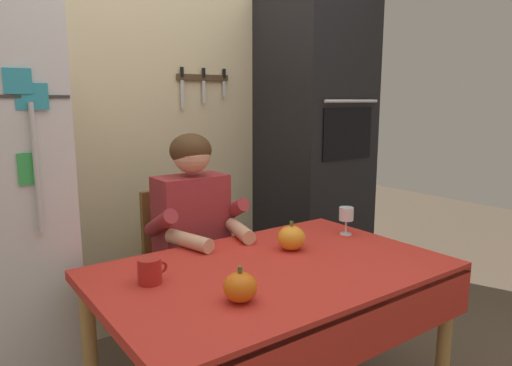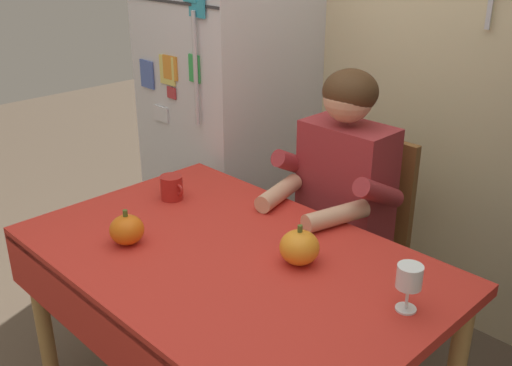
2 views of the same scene
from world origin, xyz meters
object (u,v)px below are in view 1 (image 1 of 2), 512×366
at_px(wall_oven, 314,153).
at_px(wine_glass, 346,215).
at_px(dining_table, 276,288).
at_px(pumpkin_large, 291,238).
at_px(seated_person, 198,235).
at_px(chair_behind_person, 182,267).
at_px(pumpkin_medium, 240,287).
at_px(coffee_mug, 150,271).

xyz_separation_m(wall_oven, wine_glass, (-0.48, -0.76, -0.21)).
height_order(dining_table, wine_glass, wine_glass).
bearing_deg(pumpkin_large, seated_person, 115.83).
bearing_deg(chair_behind_person, seated_person, -90.00).
bearing_deg(seated_person, pumpkin_medium, -108.94).
xyz_separation_m(pumpkin_large, pumpkin_medium, (-0.49, -0.32, -0.00)).
bearing_deg(pumpkin_large, pumpkin_medium, -147.21).
bearing_deg(dining_table, pumpkin_medium, -149.40).
xyz_separation_m(wine_glass, pumpkin_medium, (-0.87, -0.34, -0.05)).
relative_size(wall_oven, coffee_mug, 18.24).
height_order(chair_behind_person, pumpkin_medium, chair_behind_person).
bearing_deg(pumpkin_large, wall_oven, 42.46).
relative_size(chair_behind_person, coffee_mug, 8.08).
bearing_deg(seated_person, pumpkin_large, -64.17).
relative_size(dining_table, pumpkin_large, 10.52).
bearing_deg(pumpkin_medium, pumpkin_large, 32.79).
distance_m(dining_table, seated_person, 0.61).
relative_size(wall_oven, wine_glass, 14.92).
height_order(coffee_mug, wine_glass, wine_glass).
bearing_deg(chair_behind_person, wall_oven, 6.89).
xyz_separation_m(wall_oven, chair_behind_person, (-1.08, -0.13, -0.54)).
xyz_separation_m(coffee_mug, pumpkin_large, (0.67, -0.01, 0.01)).
relative_size(wall_oven, seated_person, 1.69).
relative_size(dining_table, seated_person, 1.12).
xyz_separation_m(dining_table, coffee_mug, (-0.47, 0.15, 0.13)).
relative_size(wall_oven, pumpkin_medium, 17.03).
xyz_separation_m(chair_behind_person, pumpkin_medium, (-0.27, -0.97, 0.28)).
distance_m(wall_oven, seated_person, 1.17).
bearing_deg(wine_glass, chair_behind_person, 133.72).
distance_m(dining_table, pumpkin_large, 0.28).
relative_size(chair_behind_person, pumpkin_medium, 7.54).
distance_m(wall_oven, pumpkin_medium, 1.75).
relative_size(wine_glass, pumpkin_large, 1.06).
xyz_separation_m(chair_behind_person, wine_glass, (0.60, -0.63, 0.33)).
distance_m(pumpkin_large, pumpkin_medium, 0.58).
height_order(dining_table, pumpkin_large, pumpkin_large).
height_order(wall_oven, coffee_mug, wall_oven).
xyz_separation_m(wall_oven, pumpkin_large, (-0.85, -0.78, -0.25)).
distance_m(dining_table, pumpkin_medium, 0.37).
xyz_separation_m(wine_glass, pumpkin_large, (-0.38, -0.02, -0.04)).
bearing_deg(wine_glass, coffee_mug, -179.24).
xyz_separation_m(dining_table, chair_behind_person, (-0.03, 0.79, -0.14)).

